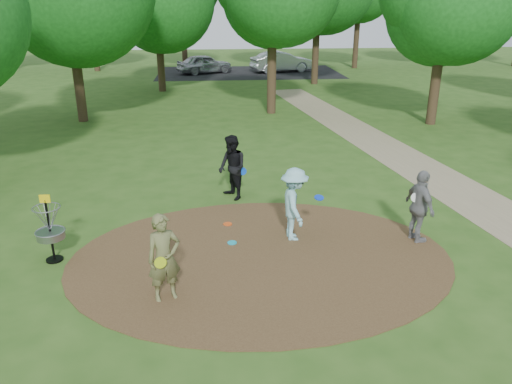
{
  "coord_description": "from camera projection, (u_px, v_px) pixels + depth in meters",
  "views": [
    {
      "loc": [
        -0.97,
        -9.68,
        5.32
      ],
      "look_at": [
        0.0,
        1.2,
        1.1
      ],
      "focal_mm": 35.0,
      "sensor_mm": 36.0,
      "label": 1
    }
  ],
  "objects": [
    {
      "name": "ground",
      "position": [
        261.0,
        258.0,
        10.99
      ],
      "size": [
        100.0,
        100.0,
        0.0
      ],
      "primitive_type": "plane",
      "color": "#2D5119",
      "rests_on": "ground"
    },
    {
      "name": "dirt_clearing",
      "position": [
        261.0,
        258.0,
        10.99
      ],
      "size": [
        8.4,
        8.4,
        0.02
      ],
      "primitive_type": "cylinder",
      "color": "#47301C",
      "rests_on": "ground"
    },
    {
      "name": "footpath",
      "position": [
        494.0,
        212.0,
        13.38
      ],
      "size": [
        7.55,
        39.89,
        0.01
      ],
      "primitive_type": "cube",
      "rotation": [
        0.0,
        0.0,
        0.14
      ],
      "color": "#8C7A5B",
      "rests_on": "ground"
    },
    {
      "name": "parking_lot",
      "position": [
        249.0,
        72.0,
        39.03
      ],
      "size": [
        14.0,
        8.0,
        0.01
      ],
      "primitive_type": "cube",
      "color": "black",
      "rests_on": "ground"
    },
    {
      "name": "player_observer_with_disc",
      "position": [
        164.0,
        258.0,
        9.2
      ],
      "size": [
        0.74,
        0.62,
        1.73
      ],
      "color": "#66683C",
      "rests_on": "ground"
    },
    {
      "name": "player_throwing_with_disc",
      "position": [
        294.0,
        204.0,
        11.58
      ],
      "size": [
        1.07,
        1.17,
        1.75
      ],
      "color": "#92D2DA",
      "rests_on": "ground"
    },
    {
      "name": "player_walking_with_disc",
      "position": [
        232.0,
        168.0,
        13.98
      ],
      "size": [
        1.01,
        1.1,
        1.83
      ],
      "color": "black",
      "rests_on": "ground"
    },
    {
      "name": "player_waiting_with_disc",
      "position": [
        420.0,
        207.0,
        11.46
      ],
      "size": [
        0.62,
        1.09,
        1.74
      ],
      "color": "gray",
      "rests_on": "ground"
    },
    {
      "name": "disc_ground_cyan",
      "position": [
        232.0,
        243.0,
        11.62
      ],
      "size": [
        0.22,
        0.22,
        0.02
      ],
      "primitive_type": "cylinder",
      "color": "#17A5BE",
      "rests_on": "dirt_clearing"
    },
    {
      "name": "disc_ground_red",
      "position": [
        228.0,
        224.0,
        12.59
      ],
      "size": [
        0.22,
        0.22,
        0.02
      ],
      "primitive_type": "cylinder",
      "color": "#E44D16",
      "rests_on": "dirt_clearing"
    },
    {
      "name": "car_left",
      "position": [
        205.0,
        64.0,
        38.31
      ],
      "size": [
        4.53,
        3.26,
        1.43
      ],
      "primitive_type": "imported",
      "rotation": [
        0.0,
        0.0,
        1.99
      ],
      "color": "#AAABB2",
      "rests_on": "ground"
    },
    {
      "name": "car_right",
      "position": [
        282.0,
        62.0,
        39.03
      ],
      "size": [
        5.04,
        2.84,
        1.57
      ],
      "primitive_type": "imported",
      "rotation": [
        0.0,
        0.0,
        1.83
      ],
      "color": "#ACAFB4",
      "rests_on": "ground"
    },
    {
      "name": "disc_golf_basket",
      "position": [
        49.0,
        224.0,
        10.58
      ],
      "size": [
        0.63,
        0.63,
        1.54
      ],
      "color": "black",
      "rests_on": "ground"
    },
    {
      "name": "tree_ring",
      "position": [
        272.0,
        1.0,
        18.76
      ],
      "size": [
        37.11,
        45.57,
        9.29
      ],
      "color": "#332316",
      "rests_on": "ground"
    }
  ]
}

